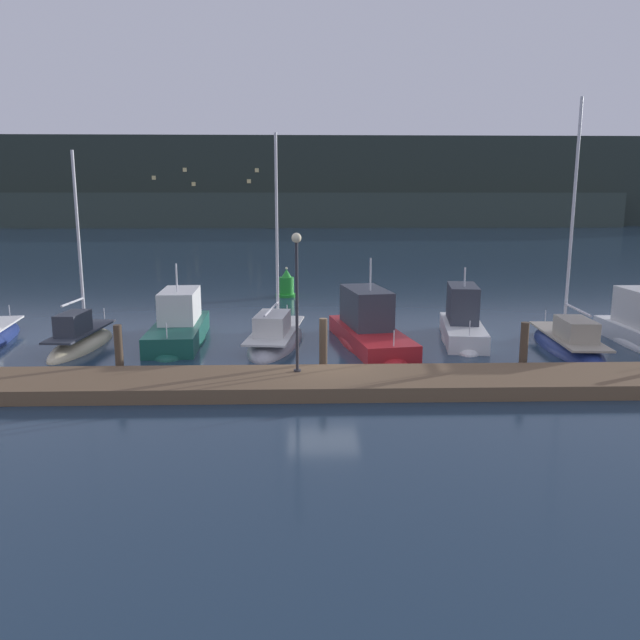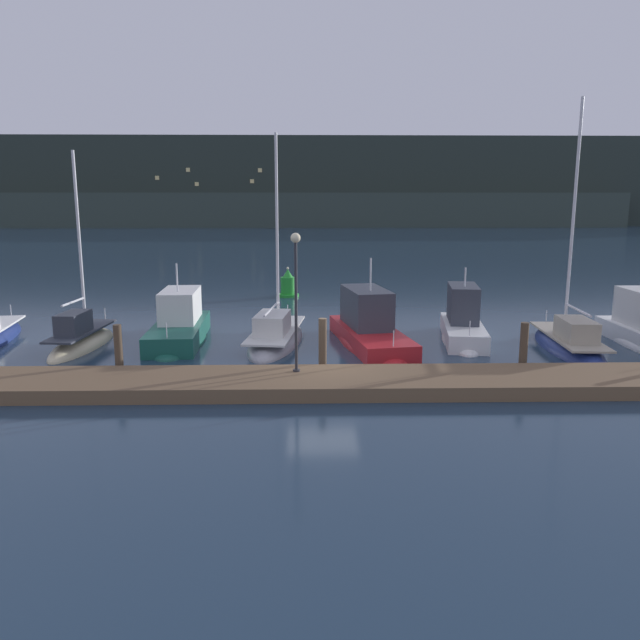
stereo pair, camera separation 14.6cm
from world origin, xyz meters
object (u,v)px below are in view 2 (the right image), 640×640
(motorboat_berth_3, at_px, (179,332))
(motorboat_berth_6, at_px, (463,330))
(channel_buoy, at_px, (288,286))
(dock_lamppost, at_px, (296,281))
(sailboat_berth_4, at_px, (276,339))
(sailboat_berth_7, at_px, (569,346))
(motorboat_berth_5, at_px, (370,335))
(sailboat_berth_2, at_px, (81,343))

(motorboat_berth_3, height_order, motorboat_berth_6, motorboat_berth_3)
(channel_buoy, xyz_separation_m, dock_lamppost, (0.77, -18.48, 2.76))
(sailboat_berth_4, relative_size, motorboat_berth_6, 1.54)
(channel_buoy, height_order, dock_lamppost, dock_lamppost)
(sailboat_berth_7, bearing_deg, motorboat_berth_3, 173.21)
(motorboat_berth_3, distance_m, motorboat_berth_6, 12.17)
(motorboat_berth_3, relative_size, motorboat_berth_5, 0.89)
(sailboat_berth_2, relative_size, motorboat_berth_3, 1.23)
(motorboat_berth_3, bearing_deg, sailboat_berth_2, -163.70)
(motorboat_berth_3, bearing_deg, sailboat_berth_7, -6.79)
(motorboat_berth_3, bearing_deg, channel_buoy, 70.31)
(motorboat_berth_5, height_order, channel_buoy, motorboat_berth_5)
(sailboat_berth_2, height_order, dock_lamppost, sailboat_berth_2)
(sailboat_berth_2, height_order, motorboat_berth_3, sailboat_berth_2)
(sailboat_berth_7, relative_size, channel_buoy, 5.73)
(motorboat_berth_3, xyz_separation_m, sailboat_berth_7, (16.02, -1.91, -0.25))
(channel_buoy, bearing_deg, motorboat_berth_6, -57.12)
(motorboat_berth_6, relative_size, sailboat_berth_7, 0.57)
(motorboat_berth_3, height_order, sailboat_berth_7, sailboat_berth_7)
(sailboat_berth_7, bearing_deg, channel_buoy, 129.94)
(sailboat_berth_2, relative_size, motorboat_berth_6, 1.40)
(sailboat_berth_4, relative_size, dock_lamppost, 2.05)
(motorboat_berth_6, bearing_deg, sailboat_berth_2, -176.30)
(sailboat_berth_2, height_order, motorboat_berth_6, sailboat_berth_2)
(sailboat_berth_4, bearing_deg, sailboat_berth_2, -174.99)
(motorboat_berth_5, xyz_separation_m, motorboat_berth_6, (4.10, 0.70, 0.04))
(motorboat_berth_5, height_order, motorboat_berth_6, motorboat_berth_5)
(sailboat_berth_4, relative_size, channel_buoy, 5.04)
(sailboat_berth_2, bearing_deg, channel_buoy, 58.42)
(motorboat_berth_3, height_order, motorboat_berth_5, motorboat_berth_5)
(motorboat_berth_3, bearing_deg, dock_lamppost, -51.56)
(sailboat_berth_7, bearing_deg, motorboat_berth_6, 154.54)
(motorboat_berth_3, relative_size, sailboat_berth_7, 0.65)
(motorboat_berth_3, xyz_separation_m, motorboat_berth_6, (12.17, -0.07, 0.03))
(channel_buoy, relative_size, dock_lamppost, 0.41)
(sailboat_berth_2, xyz_separation_m, dock_lamppost, (8.87, -5.31, 3.21))
(motorboat_berth_5, distance_m, channel_buoy, 13.38)
(motorboat_berth_3, distance_m, sailboat_berth_7, 16.14)
(sailboat_berth_2, xyz_separation_m, motorboat_berth_6, (15.94, 1.03, 0.23))
(sailboat_berth_2, relative_size, motorboat_berth_5, 1.10)
(motorboat_berth_5, bearing_deg, sailboat_berth_2, -178.38)
(motorboat_berth_3, relative_size, sailboat_berth_4, 0.74)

